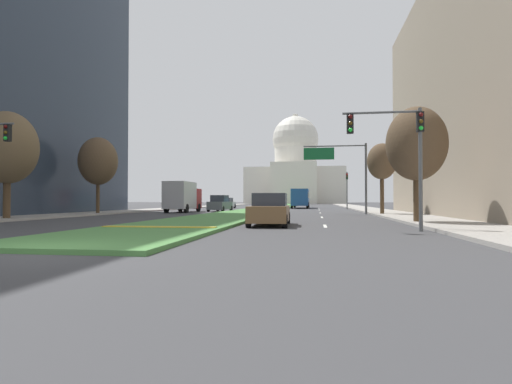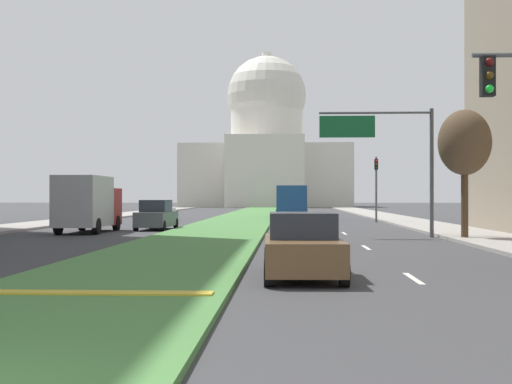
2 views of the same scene
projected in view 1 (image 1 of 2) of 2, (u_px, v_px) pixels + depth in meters
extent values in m
plane|color=#3D3D3F|center=(278.00, 207.00, 73.04)|extent=(281.22, 281.22, 0.00)
cube|color=#4C8442|center=(274.00, 207.00, 66.72)|extent=(5.58, 115.05, 0.14)
cube|color=gold|center=(159.00, 227.00, 17.48)|extent=(5.03, 0.50, 0.04)
cube|color=silver|center=(325.00, 226.00, 20.39)|extent=(0.16, 2.40, 0.01)
cube|color=silver|center=(322.00, 217.00, 30.60)|extent=(0.16, 2.40, 0.01)
cube|color=silver|center=(320.00, 213.00, 40.97)|extent=(0.16, 2.40, 0.01)
cube|color=silver|center=(319.00, 210.00, 51.98)|extent=(0.16, 2.40, 0.01)
cube|color=silver|center=(319.00, 209.00, 59.02)|extent=(0.16, 2.40, 0.01)
cube|color=#9E9991|center=(183.00, 208.00, 62.37)|extent=(4.00, 115.05, 0.15)
cube|color=#9E9991|center=(364.00, 208.00, 58.42)|extent=(4.00, 115.05, 0.15)
cube|color=silver|center=(295.00, 186.00, 136.37)|extent=(32.33, 18.77, 11.86)
cube|color=silver|center=(294.00, 183.00, 125.12)|extent=(14.23, 4.00, 13.05)
cylinder|color=silver|center=(295.00, 158.00, 136.55)|extent=(14.02, 14.02, 7.19)
sphere|color=silver|center=(295.00, 139.00, 136.67)|extent=(15.44, 15.44, 15.44)
cylinder|color=silver|center=(295.00, 119.00, 136.81)|extent=(1.80, 1.80, 3.00)
cube|color=black|center=(8.00, 133.00, 19.78)|extent=(0.28, 0.24, 0.84)
sphere|color=#510F0F|center=(6.00, 127.00, 19.65)|extent=(0.18, 0.18, 0.18)
sphere|color=#4C380F|center=(5.00, 132.00, 19.64)|extent=(0.18, 0.18, 0.18)
sphere|color=#1ED838|center=(5.00, 138.00, 19.64)|extent=(0.18, 0.18, 0.18)
cylinder|color=#515456|center=(421.00, 169.00, 16.96)|extent=(0.16, 0.16, 5.20)
cube|color=black|center=(420.00, 122.00, 17.00)|extent=(0.28, 0.24, 0.84)
sphere|color=#510F0F|center=(421.00, 115.00, 16.86)|extent=(0.18, 0.18, 0.18)
sphere|color=#4C380F|center=(421.00, 121.00, 16.86)|extent=(0.18, 0.18, 0.18)
sphere|color=#1ED838|center=(421.00, 128.00, 16.85)|extent=(0.18, 0.18, 0.18)
cylinder|color=#515456|center=(381.00, 112.00, 17.24)|extent=(3.20, 0.10, 0.10)
cube|color=black|center=(350.00, 124.00, 17.42)|extent=(0.28, 0.24, 0.84)
sphere|color=#510F0F|center=(350.00, 117.00, 17.28)|extent=(0.18, 0.18, 0.18)
sphere|color=#4C380F|center=(350.00, 123.00, 17.28)|extent=(0.18, 0.18, 0.18)
sphere|color=#1ED838|center=(350.00, 130.00, 17.27)|extent=(0.18, 0.18, 0.18)
cylinder|color=#515456|center=(347.00, 191.00, 56.53)|extent=(0.16, 0.16, 5.20)
cube|color=black|center=(347.00, 176.00, 56.57)|extent=(0.28, 0.24, 0.84)
sphere|color=red|center=(347.00, 174.00, 56.44)|extent=(0.18, 0.18, 0.18)
sphere|color=#4C380F|center=(347.00, 176.00, 56.43)|extent=(0.18, 0.18, 0.18)
sphere|color=#0F4219|center=(347.00, 178.00, 56.43)|extent=(0.18, 0.18, 0.18)
cylinder|color=#515456|center=(366.00, 179.00, 36.91)|extent=(0.20, 0.20, 6.50)
cylinder|color=#515456|center=(334.00, 146.00, 37.38)|extent=(5.66, 0.12, 0.12)
cube|color=#146033|center=(319.00, 154.00, 37.53)|extent=(2.80, 0.08, 1.10)
cylinder|color=#4C3823|center=(7.00, 193.00, 26.05)|extent=(0.44, 0.44, 3.54)
ellipsoid|color=brown|center=(7.00, 147.00, 26.11)|extent=(3.73, 3.73, 4.66)
cylinder|color=#4C3823|center=(417.00, 193.00, 22.07)|extent=(0.36, 0.36, 3.39)
ellipsoid|color=brown|center=(416.00, 144.00, 22.12)|extent=(3.23, 3.23, 4.04)
cylinder|color=#4C3823|center=(98.00, 194.00, 36.15)|extent=(0.30, 0.30, 3.73)
ellipsoid|color=brown|center=(98.00, 161.00, 36.20)|extent=(3.40, 3.40, 4.26)
cylinder|color=#4C3823|center=(382.00, 193.00, 34.49)|extent=(0.33, 0.33, 3.84)
ellipsoid|color=brown|center=(382.00, 161.00, 34.54)|extent=(2.47, 2.47, 3.09)
cube|color=brown|center=(270.00, 214.00, 20.84)|extent=(2.03, 4.55, 0.79)
cube|color=#282D38|center=(270.00, 200.00, 21.03)|extent=(1.73, 2.20, 0.65)
cylinder|color=black|center=(285.00, 221.00, 18.95)|extent=(0.24, 0.65, 0.64)
cylinder|color=black|center=(248.00, 221.00, 19.15)|extent=(0.24, 0.65, 0.64)
cylinder|color=black|center=(288.00, 218.00, 22.52)|extent=(0.24, 0.65, 0.64)
cylinder|color=black|center=(257.00, 218.00, 22.72)|extent=(0.24, 0.65, 0.64)
cube|color=#4C5156|center=(220.00, 206.00, 46.23)|extent=(1.97, 4.71, 0.89)
cube|color=#282D38|center=(220.00, 198.00, 46.06)|extent=(1.67, 2.29, 0.73)
cylinder|color=black|center=(218.00, 208.00, 48.22)|extent=(0.24, 0.65, 0.64)
cylinder|color=black|center=(231.00, 208.00, 47.92)|extent=(0.24, 0.65, 0.64)
cylinder|color=black|center=(208.00, 209.00, 44.53)|extent=(0.24, 0.65, 0.64)
cylinder|color=black|center=(223.00, 209.00, 44.23)|extent=(0.24, 0.65, 0.64)
cube|color=silver|center=(226.00, 204.00, 63.37)|extent=(2.20, 4.44, 0.78)
cube|color=#282D38|center=(226.00, 200.00, 63.22)|extent=(1.82, 2.18, 0.64)
cylinder|color=black|center=(224.00, 206.00, 65.22)|extent=(0.26, 0.65, 0.64)
cylinder|color=black|center=(235.00, 206.00, 64.85)|extent=(0.26, 0.65, 0.64)
cylinder|color=black|center=(218.00, 206.00, 61.88)|extent=(0.26, 0.65, 0.64)
cylinder|color=black|center=(229.00, 206.00, 61.51)|extent=(0.26, 0.65, 0.64)
cube|color=maroon|center=(189.00, 199.00, 45.54)|extent=(2.30, 2.00, 2.20)
cube|color=#B2B2B7|center=(180.00, 195.00, 42.39)|extent=(2.30, 4.40, 2.80)
cylinder|color=black|center=(180.00, 208.00, 45.68)|extent=(0.30, 0.90, 0.90)
cylinder|color=black|center=(198.00, 208.00, 45.37)|extent=(0.30, 0.90, 0.90)
cylinder|color=black|center=(166.00, 208.00, 41.42)|extent=(0.30, 0.90, 0.90)
cylinder|color=black|center=(186.00, 208.00, 41.12)|extent=(0.30, 0.90, 0.90)
cube|color=#1E4C8C|center=(301.00, 197.00, 64.03)|extent=(2.50, 11.00, 2.50)
cube|color=#232833|center=(301.00, 195.00, 64.04)|extent=(2.52, 10.12, 0.90)
cylinder|color=black|center=(307.00, 205.00, 59.59)|extent=(0.32, 1.00, 1.00)
cylinder|color=black|center=(292.00, 205.00, 59.92)|extent=(0.32, 1.00, 1.00)
cylinder|color=black|center=(308.00, 205.00, 67.70)|extent=(0.32, 1.00, 1.00)
cylinder|color=black|center=(295.00, 205.00, 68.03)|extent=(0.32, 1.00, 1.00)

